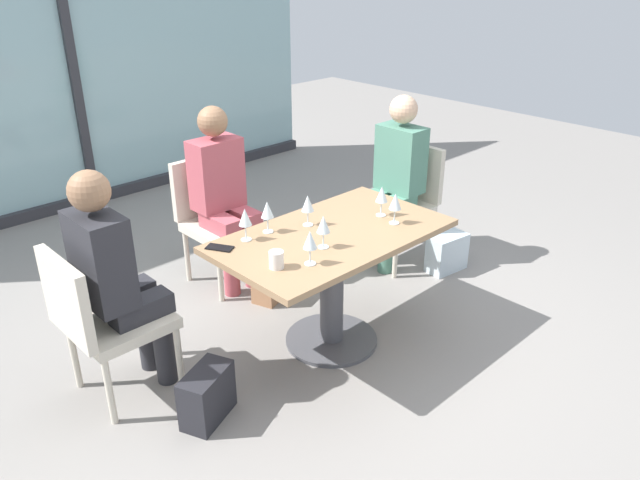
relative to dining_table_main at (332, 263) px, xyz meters
The scene contains 21 objects.
ground_plane 0.54m from the dining_table_main, ahead, with size 12.00×12.00×0.00m, color gray.
window_wall_backdrop 3.27m from the dining_table_main, 90.00° to the left, with size 5.02×0.10×2.70m.
dining_table_main is the anchor object (origin of this frame).
chair_far_left 1.28m from the dining_table_main, 159.29° to the left, with size 0.50×0.46×0.87m.
chair_near_window 1.16m from the dining_table_main, 90.00° to the left, with size 0.46×0.51×0.87m.
chair_far_right 1.28m from the dining_table_main, 20.71° to the left, with size 0.50×0.46×0.87m.
person_far_left 1.19m from the dining_table_main, 157.41° to the left, with size 0.39×0.34×1.26m.
person_near_window 1.06m from the dining_table_main, 90.00° to the left, with size 0.34×0.39×1.26m.
person_far_right 1.19m from the dining_table_main, 22.59° to the left, with size 0.39×0.34×1.26m.
wine_glass_0 0.50m from the dining_table_main, ahead, with size 0.07×0.07×0.18m.
wine_glass_1 0.58m from the dining_table_main, 147.49° to the left, with size 0.07×0.07×0.18m.
wine_glass_2 0.51m from the dining_table_main, 151.35° to the right, with size 0.07×0.07×0.18m.
wine_glass_3 0.49m from the dining_table_main, 134.54° to the left, with size 0.07×0.07×0.18m.
wine_glass_4 0.37m from the dining_table_main, 99.43° to the left, with size 0.07×0.07×0.18m.
wine_glass_5 0.50m from the dining_table_main, 24.12° to the right, with size 0.07×0.07×0.18m.
wine_glass_6 0.38m from the dining_table_main, 149.21° to the right, with size 0.07×0.07×0.18m.
coffee_cup 0.56m from the dining_table_main, 168.27° to the right, with size 0.08×0.08×0.09m, color white.
cell_phone_on_table 0.67m from the dining_table_main, 154.47° to the left, with size 0.07×0.14×0.01m, color black.
handbag_0 1.01m from the dining_table_main, behind, with size 0.30×0.16×0.28m, color #232328.
handbag_1 0.77m from the dining_table_main, 82.47° to the left, with size 0.30×0.16×0.28m, color #A3704C.
handbag_2 1.33m from the dining_table_main, ahead, with size 0.30×0.16×0.28m, color silver.
Camera 1 is at (-2.24, -2.23, 2.19)m, focal length 34.77 mm.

